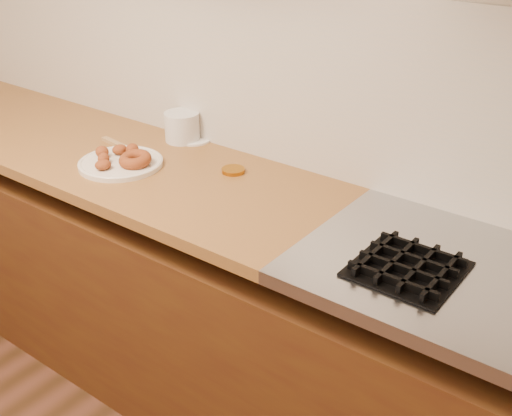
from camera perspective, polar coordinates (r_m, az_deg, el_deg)
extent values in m
cube|color=tan|center=(2.21, -0.55, 15.94)|extent=(4.00, 0.02, 2.70)
cube|color=#492B0F|center=(2.38, -5.03, -8.74)|extent=(3.60, 0.60, 0.77)
cube|color=olive|center=(2.58, -16.40, 5.67)|extent=(2.30, 0.62, 0.04)
cube|color=#BAB6A9|center=(2.23, -0.72, 12.12)|extent=(3.60, 0.02, 0.60)
cube|color=black|center=(1.68, 13.30, -5.31)|extent=(0.26, 0.26, 0.01)
cube|color=black|center=(1.70, 10.61, -3.95)|extent=(0.01, 0.24, 0.02)
cube|color=black|center=(1.60, 11.99, -6.28)|extent=(0.24, 0.01, 0.02)
cube|color=black|center=(1.68, 12.43, -4.56)|extent=(0.01, 0.24, 0.02)
cube|color=black|center=(1.65, 12.91, -5.33)|extent=(0.24, 0.01, 0.02)
cube|color=black|center=(1.66, 14.29, -5.19)|extent=(0.01, 0.24, 0.02)
cube|color=black|center=(1.69, 13.78, -4.43)|extent=(0.24, 0.01, 0.02)
cube|color=black|center=(1.64, 16.19, -5.83)|extent=(0.01, 0.24, 0.02)
cube|color=black|center=(1.74, 14.60, -3.58)|extent=(0.24, 0.01, 0.02)
cylinder|color=silver|center=(2.27, -11.93, 3.91)|extent=(0.29, 0.29, 0.02)
torus|color=#9A4D20|center=(2.22, -10.69, 4.28)|extent=(0.12, 0.12, 0.05)
ellipsoid|color=#9A4D20|center=(2.32, -12.04, 5.11)|extent=(0.05, 0.06, 0.03)
ellipsoid|color=#9A4D20|center=(2.30, -13.52, 4.88)|extent=(0.06, 0.05, 0.04)
ellipsoid|color=#9A4D20|center=(2.25, -13.39, 4.31)|extent=(0.06, 0.07, 0.04)
ellipsoid|color=#9A4D20|center=(2.20, -13.45, 3.76)|extent=(0.06, 0.07, 0.03)
ellipsoid|color=#9A4D20|center=(2.30, -10.94, 5.14)|extent=(0.06, 0.06, 0.04)
cylinder|color=silver|center=(2.44, -6.59, 7.20)|extent=(0.16, 0.16, 0.11)
cylinder|color=white|center=(2.45, -5.53, 6.10)|extent=(0.14, 0.14, 0.01)
cylinder|color=#A36815|center=(2.17, -2.04, 3.36)|extent=(0.10, 0.10, 0.01)
cube|color=#A27E4D|center=(2.44, -12.23, 5.55)|extent=(0.18, 0.05, 0.01)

